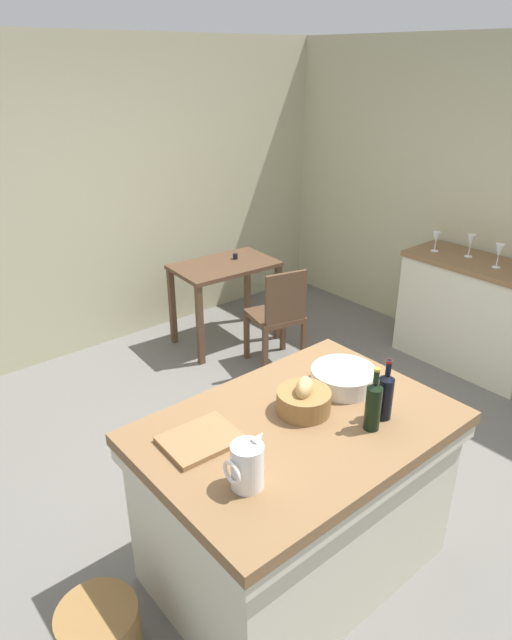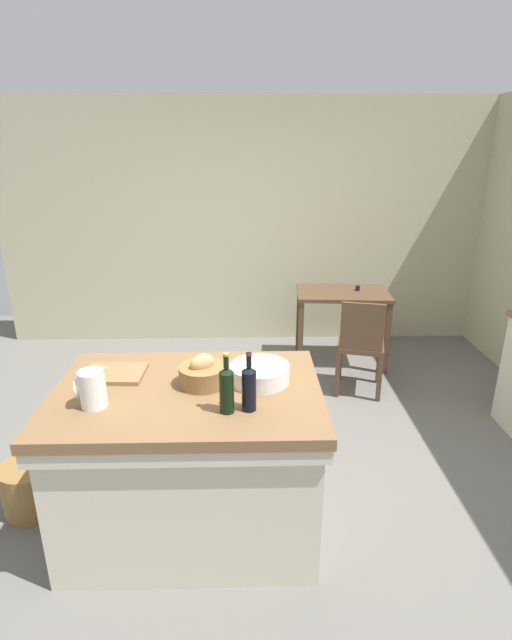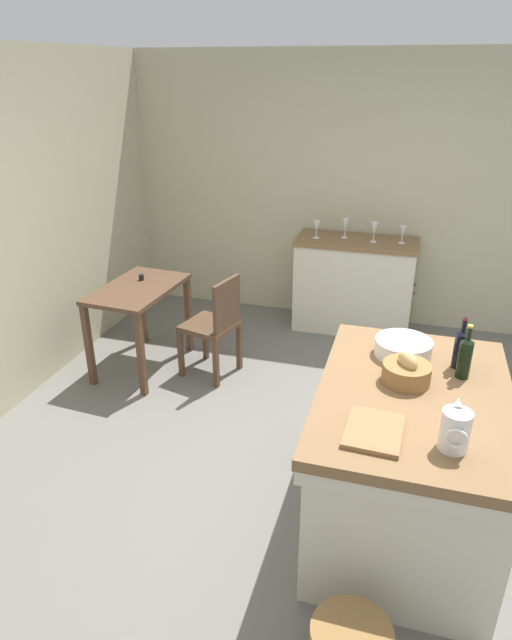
{
  "view_description": "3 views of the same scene",
  "coord_description": "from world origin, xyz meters",
  "px_view_note": "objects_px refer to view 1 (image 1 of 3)",
  "views": [
    {
      "loc": [
        -1.84,
        -1.9,
        2.42
      ],
      "look_at": [
        0.14,
        0.46,
        0.96
      ],
      "focal_mm": 31.37,
      "sensor_mm": 36.0,
      "label": 1
    },
    {
      "loc": [
        -0.03,
        -2.74,
        2.13
      ],
      "look_at": [
        0.05,
        0.36,
        1.01
      ],
      "focal_mm": 27.4,
      "sensor_mm": 36.0,
      "label": 2
    },
    {
      "loc": [
        -2.92,
        -0.3,
        2.43
      ],
      "look_at": [
        0.17,
        0.6,
        0.95
      ],
      "focal_mm": 30.99,
      "sensor_mm": 36.0,
      "label": 3
    }
  ],
  "objects_px": {
    "wooden_chair": "(278,315)",
    "pitcher": "(247,466)",
    "wicker_hamper": "(100,637)",
    "side_cabinet": "(471,314)",
    "wine_bottle_amber": "(373,405)",
    "wash_bowl": "(343,378)",
    "wine_glass_middle": "(471,242)",
    "bread_basket": "(304,400)",
    "wine_glass_right": "(436,238)",
    "writing_desk": "(225,277)",
    "wine_glass_left": "(499,251)",
    "cutting_board": "(201,439)",
    "island_table": "(296,493)",
    "wine_bottle_dark": "(385,395)"
  },
  "relations": [
    {
      "from": "side_cabinet",
      "to": "wine_bottle_amber",
      "type": "height_order",
      "value": "wine_bottle_amber"
    },
    {
      "from": "island_table",
      "to": "side_cabinet",
      "type": "bearing_deg",
      "value": 13.16
    },
    {
      "from": "pitcher",
      "to": "wine_glass_middle",
      "type": "xyz_separation_m",
      "value": [
        3.08,
        0.9,
        0.06
      ]
    },
    {
      "from": "writing_desk",
      "to": "wicker_hamper",
      "type": "xyz_separation_m",
      "value": [
        -2.28,
        -2.11,
        -0.47
      ]
    },
    {
      "from": "writing_desk",
      "to": "wine_bottle_dark",
      "type": "relative_size",
      "value": 3.09
    },
    {
      "from": "cutting_board",
      "to": "wine_bottle_dark",
      "type": "distance_m",
      "value": 0.86
    },
    {
      "from": "island_table",
      "to": "bread_basket",
      "type": "relative_size",
      "value": 5.6
    },
    {
      "from": "pitcher",
      "to": "wine_glass_middle",
      "type": "bearing_deg",
      "value": 16.35
    },
    {
      "from": "writing_desk",
      "to": "bread_basket",
      "type": "distance_m",
      "value": 2.54
    },
    {
      "from": "side_cabinet",
      "to": "wooden_chair",
      "type": "bearing_deg",
      "value": 141.88
    },
    {
      "from": "writing_desk",
      "to": "wine_glass_right",
      "type": "distance_m",
      "value": 1.84
    },
    {
      "from": "cutting_board",
      "to": "side_cabinet",
      "type": "bearing_deg",
      "value": 8.16
    },
    {
      "from": "side_cabinet",
      "to": "wooden_chair",
      "type": "distance_m",
      "value": 1.61
    },
    {
      "from": "island_table",
      "to": "pitcher",
      "type": "relative_size",
      "value": 6.14
    },
    {
      "from": "wine_glass_middle",
      "to": "wine_bottle_amber",
      "type": "bearing_deg",
      "value": -158.05
    },
    {
      "from": "writing_desk",
      "to": "side_cabinet",
      "type": "bearing_deg",
      "value": -51.67
    },
    {
      "from": "wash_bowl",
      "to": "wine_glass_right",
      "type": "distance_m",
      "value": 2.34
    },
    {
      "from": "wine_bottle_amber",
      "to": "wicker_hamper",
      "type": "xyz_separation_m",
      "value": [
        -1.22,
        0.4,
        -0.87
      ]
    },
    {
      "from": "wooden_chair",
      "to": "wash_bowl",
      "type": "relative_size",
      "value": 2.7
    },
    {
      "from": "island_table",
      "to": "wicker_hamper",
      "type": "distance_m",
      "value": 1.06
    },
    {
      "from": "wooden_chair",
      "to": "pitcher",
      "type": "height_order",
      "value": "pitcher"
    },
    {
      "from": "pitcher",
      "to": "wicker_hamper",
      "type": "relative_size",
      "value": 0.67
    },
    {
      "from": "bread_basket",
      "to": "cutting_board",
      "type": "distance_m",
      "value": 0.52
    },
    {
      "from": "pitcher",
      "to": "wine_glass_middle",
      "type": "height_order",
      "value": "pitcher"
    },
    {
      "from": "side_cabinet",
      "to": "wine_bottle_amber",
      "type": "relative_size",
      "value": 3.78
    },
    {
      "from": "pitcher",
      "to": "wine_glass_right",
      "type": "xyz_separation_m",
      "value": [
        2.99,
        1.16,
        0.04
      ]
    },
    {
      "from": "wine_glass_middle",
      "to": "wine_bottle_dark",
      "type": "bearing_deg",
      "value": -157.52
    },
    {
      "from": "pitcher",
      "to": "wash_bowl",
      "type": "distance_m",
      "value": 0.87
    },
    {
      "from": "wine_glass_left",
      "to": "wine_glass_right",
      "type": "relative_size",
      "value": 1.14
    },
    {
      "from": "wine_bottle_dark",
      "to": "wine_bottle_amber",
      "type": "relative_size",
      "value": 0.98
    },
    {
      "from": "writing_desk",
      "to": "wooden_chair",
      "type": "xyz_separation_m",
      "value": [
        0.05,
        -0.67,
        -0.15
      ]
    },
    {
      "from": "pitcher",
      "to": "wine_bottle_dark",
      "type": "relative_size",
      "value": 0.77
    },
    {
      "from": "side_cabinet",
      "to": "wooden_chair",
      "type": "relative_size",
      "value": 1.32
    },
    {
      "from": "wooden_chair",
      "to": "wine_glass_right",
      "type": "relative_size",
      "value": 5.37
    },
    {
      "from": "writing_desk",
      "to": "wash_bowl",
      "type": "distance_m",
      "value": 2.38
    },
    {
      "from": "bread_basket",
      "to": "wine_glass_middle",
      "type": "height_order",
      "value": "wine_glass_middle"
    },
    {
      "from": "wash_bowl",
      "to": "side_cabinet",
      "type": "bearing_deg",
      "value": 13.34
    },
    {
      "from": "wine_glass_left",
      "to": "wine_glass_right",
      "type": "xyz_separation_m",
      "value": [
        -0.02,
        0.54,
        -0.02
      ]
    },
    {
      "from": "island_table",
      "to": "wicker_hamper",
      "type": "xyz_separation_m",
      "value": [
        -1.0,
        0.16,
        -0.33
      ]
    },
    {
      "from": "bread_basket",
      "to": "wine_glass_right",
      "type": "distance_m",
      "value": 2.64
    },
    {
      "from": "side_cabinet",
      "to": "cutting_board",
      "type": "bearing_deg",
      "value": -171.84
    },
    {
      "from": "writing_desk",
      "to": "wine_bottle_amber",
      "type": "distance_m",
      "value": 2.75
    },
    {
      "from": "pitcher",
      "to": "wine_glass_left",
      "type": "distance_m",
      "value": 3.07
    },
    {
      "from": "side_cabinet",
      "to": "wine_glass_middle",
      "type": "bearing_deg",
      "value": 74.19
    },
    {
      "from": "wine_bottle_amber",
      "to": "island_table",
      "type": "bearing_deg",
      "value": 133.13
    },
    {
      "from": "wicker_hamper",
      "to": "wooden_chair",
      "type": "bearing_deg",
      "value": 31.83
    },
    {
      "from": "island_table",
      "to": "wine_bottle_dark",
      "type": "distance_m",
      "value": 0.67
    },
    {
      "from": "wine_glass_left",
      "to": "wine_glass_middle",
      "type": "distance_m",
      "value": 0.29
    },
    {
      "from": "wooden_chair",
      "to": "cutting_board",
      "type": "bearing_deg",
      "value": -140.81
    },
    {
      "from": "pitcher",
      "to": "wash_bowl",
      "type": "height_order",
      "value": "pitcher"
    }
  ]
}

